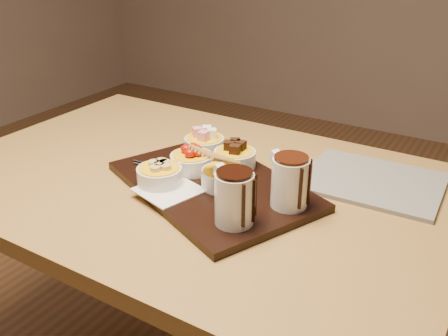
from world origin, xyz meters
The scene contains 12 objects.
dining_table centered at (0.00, 0.00, 0.65)m, with size 1.20×0.80×0.75m.
serving_board centered at (0.07, -0.03, 0.76)m, with size 0.46×0.30×0.02m, color black.
napkin centered at (0.01, -0.11, 0.77)m, with size 0.12×0.12×0.00m, color white.
bowl_marshmallows centered at (-0.04, 0.10, 0.79)m, with size 0.10×0.10×0.04m, color silver.
bowl_cake centered at (0.07, 0.07, 0.79)m, with size 0.10×0.10×0.04m, color silver.
bowl_strawberries centered at (0.00, 0.00, 0.79)m, with size 0.10×0.10×0.04m, color silver.
bowl_biscotti centered at (0.10, -0.03, 0.79)m, with size 0.10×0.10×0.04m, color silver.
bowl_bananas centered at (-0.02, -0.09, 0.79)m, with size 0.10×0.10×0.04m, color silver.
pitcher_dark_chocolate centered at (0.20, -0.15, 0.82)m, with size 0.07×0.07×0.10m, color silver.
pitcher_milk_chocolate centered at (0.26, -0.03, 0.82)m, with size 0.07×0.07×0.10m, color silver.
fondue_skewers centered at (-0.02, -0.02, 0.77)m, with size 0.26×0.03×0.01m, color silver, non-canonical shape.
newspaper centered at (0.37, 0.19, 0.76)m, with size 0.30×0.24×0.01m, color beige.
Camera 1 is at (0.61, -0.86, 1.28)m, focal length 40.00 mm.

